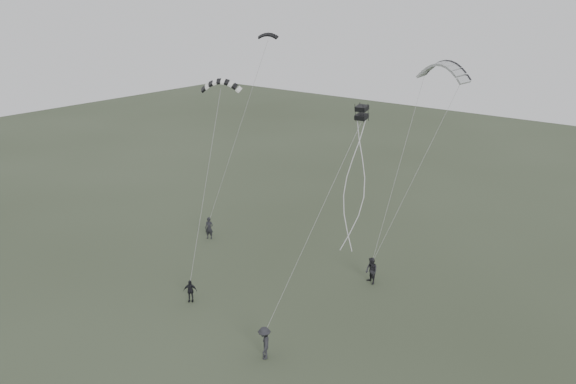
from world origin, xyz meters
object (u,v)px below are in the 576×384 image
Objects in this scene: flyer_left at (209,228)px; kite_box at (362,112)px; kite_dark_small at (268,35)px; kite_pale_large at (444,64)px; kite_striped at (221,81)px; flyer_right at (371,271)px; flyer_center at (190,291)px; flyer_far at (264,343)px.

kite_box is (16.30, -4.38, 12.12)m from flyer_left.
kite_dark_small is 0.35× the size of kite_pale_large.
kite_striped is at bearing -121.54° from kite_pale_large.
kite_striped reaches higher than flyer_left.
flyer_center is (-7.96, -9.24, -0.20)m from flyer_right.
flyer_center is 1.03× the size of kite_dark_small.
kite_box is at bearing -20.06° from flyer_center.
kite_striped is (-2.30, 5.83, 12.48)m from flyer_center.
flyer_center is 18.93m from kite_dark_small.
kite_striped reaches higher than flyer_far.
kite_pale_large is at bearing -4.64° from kite_dark_small.
kite_striped is (-10.26, -3.42, 12.28)m from flyer_right.
flyer_left is 14.21m from flyer_right.
kite_striped is at bearing -51.37° from flyer_left.
flyer_right is at bearing -82.57° from kite_pale_large.
flyer_left is at bearing -134.85° from kite_pale_large.
flyer_center is at bearing -103.30° from kite_dark_small.
flyer_far is 21.77m from kite_pale_large.
flyer_right is 2.78× the size of kite_box.
flyer_far reaches higher than flyer_center.
flyer_left is 0.69× the size of kite_striped.
flyer_far is at bearing -59.22° from flyer_left.
kite_dark_small is 0.54× the size of kite_striped.
flyer_center is at bearing -167.03° from kite_box.
kite_dark_small reaches higher than flyer_center.
flyer_center is at bearing -103.53° from flyer_right.
flyer_right is (14.13, 1.50, 0.03)m from flyer_left.
kite_dark_small is at bearing 64.12° from flyer_center.
flyer_right is 13.62m from kite_box.
flyer_far is (7.66, -1.65, 0.20)m from flyer_center.
kite_pale_large reaches higher than flyer_right.
kite_pale_large reaches higher than flyer_left.
kite_striped reaches higher than flyer_right.
flyer_far is 0.71× the size of kite_striped.
kite_pale_large is 6.01× the size of kite_box.
flyer_left is 2.68× the size of kite_box.
flyer_right is 14.81m from kite_pale_large.
flyer_far is at bearing -72.75° from kite_striped.
flyer_right is 1.00× the size of flyer_far.
flyer_right is 0.71× the size of kite_striped.
flyer_center is at bearing -104.33° from kite_striped.
flyer_right is at bearing -35.11° from kite_dark_small.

